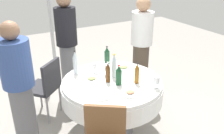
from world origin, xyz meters
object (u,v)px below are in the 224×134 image
bottle_brown_rear (108,73)px  plate_front (130,93)px  dining_table (112,91)px  wine_glass_west (95,66)px  chair_left (46,84)px  plate_near (102,96)px  plate_right (92,79)px  person_outer (20,88)px  bottle_dark_green_west (107,56)px  person_far (67,42)px  bottle_clear_far (114,66)px  bottle_dark_green_south (119,75)px  wine_glass_south (106,68)px  plate_east (124,68)px  bottle_amber_left (137,74)px  person_rear (141,46)px  wine_glass_left (157,80)px  bottle_clear_outer (75,63)px

bottle_brown_rear → plate_front: (-0.07, 0.38, -0.11)m
dining_table → wine_glass_west: size_ratio=9.26×
chair_left → plate_near: bearing=-111.8°
plate_right → person_outer: person_outer is taller
bottle_dark_green_west → person_far: (0.30, -0.82, 0.01)m
bottle_clear_far → chair_left: (0.72, -0.64, -0.37)m
bottle_dark_green_south → wine_glass_south: size_ratio=1.68×
plate_east → bottle_clear_far: bearing=32.3°
bottle_dark_green_south → bottle_amber_left: bearing=161.2°
wine_glass_south → person_rear: size_ratio=0.09×
bottle_amber_left → person_outer: size_ratio=0.17×
bottle_dark_green_south → plate_east: size_ratio=1.02×
bottle_dark_green_south → wine_glass_west: bottle_dark_green_south is taller
bottle_brown_rear → bottle_dark_green_west: (-0.25, -0.49, -0.00)m
wine_glass_south → wine_glass_left: wine_glass_south is taller
person_rear → person_far: bearing=-158.8°
plate_front → person_far: (0.12, -1.69, 0.12)m
wine_glass_south → bottle_dark_green_west: bearing=-119.4°
bottle_brown_rear → plate_front: bottle_brown_rear is taller
plate_east → plate_front: (0.29, 0.61, 0.00)m
dining_table → wine_glass_left: bearing=130.7°
bottle_brown_rear → bottle_dark_green_south: 0.15m
bottle_clear_far → plate_front: 0.48m
bottle_clear_outer → wine_glass_south: 0.41m
plate_front → person_far: person_far is taller
dining_table → bottle_clear_far: (-0.07, -0.08, 0.30)m
dining_table → plate_right: plate_right is taller
bottle_dark_green_south → chair_left: 1.12m
bottle_dark_green_west → bottle_clear_far: bearing=73.6°
bottle_clear_far → plate_front: size_ratio=1.50×
bottle_clear_outer → plate_near: bearing=92.8°
wine_glass_south → person_outer: size_ratio=0.10×
bottle_clear_far → bottle_dark_green_south: bearing=75.5°
bottle_clear_far → person_outer: (1.12, -0.15, -0.07)m
wine_glass_south → plate_right: wine_glass_south is taller
bottle_clear_outer → bottle_dark_green_south: 0.63m
bottle_dark_green_south → wine_glass_left: bearing=139.0°
bottle_amber_left → plate_front: bearing=41.3°
bottle_dark_green_south → plate_east: 0.47m
wine_glass_west → plate_near: bearing=72.1°
bottle_clear_outer → plate_near: 0.70m
dining_table → bottle_clear_outer: 0.59m
plate_near → dining_table: bearing=-134.8°
wine_glass_west → person_far: size_ratio=0.08×
bottle_brown_rear → plate_right: bearing=-40.4°
bottle_brown_rear → chair_left: (0.58, -0.71, -0.34)m
person_rear → plate_right: bearing=-100.7°
bottle_brown_rear → wine_glass_west: bearing=-84.1°
bottle_clear_far → bottle_clear_outer: (0.39, -0.33, 0.00)m
bottle_clear_far → bottle_dark_green_south: size_ratio=1.22×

